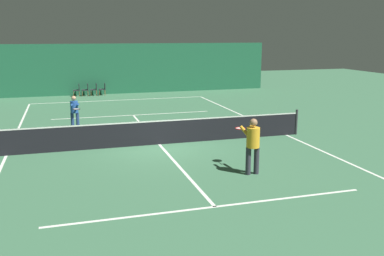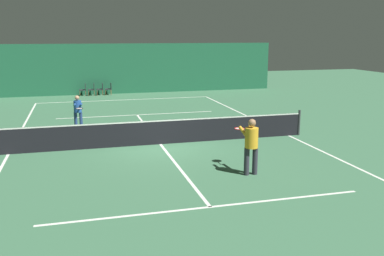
{
  "view_description": "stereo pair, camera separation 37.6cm",
  "coord_description": "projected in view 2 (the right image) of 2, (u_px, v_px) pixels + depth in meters",
  "views": [
    {
      "loc": [
        -3.39,
        -15.72,
        4.17
      ],
      "look_at": [
        0.78,
        -1.83,
        0.99
      ],
      "focal_mm": 40.0,
      "sensor_mm": 36.0,
      "label": 1
    },
    {
      "loc": [
        -3.03,
        -15.83,
        4.17
      ],
      "look_at": [
        0.78,
        -1.83,
        0.99
      ],
      "focal_mm": 40.0,
      "sensor_mm": 36.0,
      "label": 2
    }
  ],
  "objects": [
    {
      "name": "courtside_chair_0",
      "position": [
        84.0,
        89.0,
        29.54
      ],
      "size": [
        0.44,
        0.44,
        0.84
      ],
      "rotation": [
        0.0,
        0.0,
        -1.57
      ],
      "color": "brown",
      "rests_on": "ground"
    },
    {
      "name": "court_line_service_near",
      "position": [
        210.0,
        207.0,
        10.56
      ],
      "size": [
        8.25,
        0.1,
        0.0
      ],
      "color": "silver",
      "rests_on": "ground"
    },
    {
      "name": "player_near",
      "position": [
        251.0,
        142.0,
        12.83
      ],
      "size": [
        0.43,
        1.38,
        1.72
      ],
      "rotation": [
        0.0,
        0.0,
        1.56
      ],
      "color": "#2D2D38",
      "rests_on": "ground"
    },
    {
      "name": "courtside_chair_2",
      "position": [
        101.0,
        88.0,
        29.83
      ],
      "size": [
        0.44,
        0.44,
        0.84
      ],
      "rotation": [
        0.0,
        0.0,
        -1.57
      ],
      "color": "brown",
      "rests_on": "ground"
    },
    {
      "name": "court_line_centre",
      "position": [
        160.0,
        144.0,
        16.59
      ],
      "size": [
        0.1,
        12.8,
        0.0
      ],
      "color": "silver",
      "rests_on": "ground"
    },
    {
      "name": "court_line_baseline_far",
      "position": [
        125.0,
        100.0,
        27.8
      ],
      "size": [
        11.0,
        0.1,
        0.0
      ],
      "color": "silver",
      "rests_on": "ground"
    },
    {
      "name": "court_line_sideline_left",
      "position": [
        8.0,
        154.0,
        15.18
      ],
      "size": [
        0.1,
        23.8,
        0.0
      ],
      "color": "silver",
      "rests_on": "ground"
    },
    {
      "name": "courtside_chair_1",
      "position": [
        92.0,
        89.0,
        29.68
      ],
      "size": [
        0.44,
        0.44,
        0.84
      ],
      "rotation": [
        0.0,
        0.0,
        -1.57
      ],
      "color": "brown",
      "rests_on": "ground"
    },
    {
      "name": "courtside_chair_3",
      "position": [
        109.0,
        88.0,
        29.98
      ],
      "size": [
        0.44,
        0.44,
        0.84
      ],
      "rotation": [
        0.0,
        0.0,
        -1.57
      ],
      "color": "brown",
      "rests_on": "ground"
    },
    {
      "name": "court_line_sideline_right",
      "position": [
        289.0,
        136.0,
        18.0
      ],
      "size": [
        0.1,
        23.8,
        0.0
      ],
      "color": "silver",
      "rests_on": "ground"
    },
    {
      "name": "tennis_net",
      "position": [
        160.0,
        131.0,
        16.48
      ],
      "size": [
        12.0,
        0.1,
        1.07
      ],
      "color": "black",
      "rests_on": "ground"
    },
    {
      "name": "ground_plane",
      "position": [
        160.0,
        144.0,
        16.59
      ],
      "size": [
        60.0,
        60.0,
        0.0
      ],
      "primitive_type": "plane",
      "color": "#386647"
    },
    {
      "name": "backdrop_curtain",
      "position": [
        119.0,
        69.0,
        30.43
      ],
      "size": [
        23.0,
        0.12,
        3.54
      ],
      "color": "#1E5B3D",
      "rests_on": "ground"
    },
    {
      "name": "court_line_service_far",
      "position": [
        137.0,
        115.0,
        22.62
      ],
      "size": [
        8.25,
        0.1,
        0.0
      ],
      "color": "silver",
      "rests_on": "ground"
    },
    {
      "name": "player_far",
      "position": [
        78.0,
        109.0,
        19.23
      ],
      "size": [
        0.43,
        1.29,
        1.49
      ],
      "rotation": [
        0.0,
        0.0,
        -1.5
      ],
      "color": "navy",
      "rests_on": "ground"
    }
  ]
}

